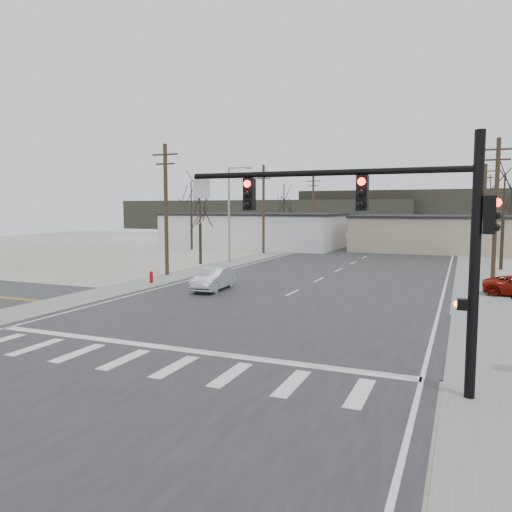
{
  "coord_description": "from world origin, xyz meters",
  "views": [
    {
      "loc": [
        9.5,
        -20.52,
        5.18
      ],
      "look_at": [
        -0.81,
        4.19,
        2.6
      ],
      "focal_mm": 35.0,
      "sensor_mm": 36.0,
      "label": 1
    }
  ],
  "objects": [
    {
      "name": "tree_left_mid",
      "position": [
        -22.0,
        34.0,
        6.28
      ],
      "size": [
        3.96,
        3.96,
        8.82
      ],
      "color": "#32291E",
      "rests_on": "ground"
    },
    {
      "name": "tree_right_far",
      "position": [
        15.0,
        52.0,
        5.58
      ],
      "size": [
        3.52,
        3.52,
        7.84
      ],
      "color": "#32291E",
      "rests_on": "ground"
    },
    {
      "name": "ground",
      "position": [
        0.0,
        0.0,
        0.0
      ],
      "size": [
        140.0,
        140.0,
        0.0
      ],
      "primitive_type": "plane",
      "color": "silver",
      "rests_on": "ground"
    },
    {
      "name": "traffic_signal_mast",
      "position": [
        7.89,
        -6.2,
        4.67
      ],
      "size": [
        8.95,
        0.43,
        7.2
      ],
      "color": "black",
      "rests_on": "ground"
    },
    {
      "name": "sidewalk_right",
      "position": [
        10.6,
        20.0,
        0.03
      ],
      "size": [
        3.0,
        90.0,
        0.06
      ],
      "primitive_type": "cube",
      "color": "gray",
      "rests_on": "ground"
    },
    {
      "name": "main_road",
      "position": [
        0.0,
        15.0,
        0.02
      ],
      "size": [
        18.0,
        110.0,
        0.05
      ],
      "primitive_type": "cube",
      "color": "#242426",
      "rests_on": "ground"
    },
    {
      "name": "hill_center",
      "position": [
        15.0,
        96.0,
        4.5
      ],
      "size": [
        80.0,
        18.0,
        9.0
      ],
      "primitive_type": "cube",
      "color": "#333026",
      "rests_on": "ground"
    },
    {
      "name": "tree_right_mid",
      "position": [
        12.5,
        26.0,
        5.93
      ],
      "size": [
        3.74,
        3.74,
        8.33
      ],
      "color": "#32291E",
      "rests_on": "ground"
    },
    {
      "name": "tree_left_near",
      "position": [
        -13.0,
        20.0,
        5.23
      ],
      "size": [
        3.3,
        3.3,
        7.35
      ],
      "color": "#32291E",
      "rests_on": "ground"
    },
    {
      "name": "building_right_far",
      "position": [
        10.0,
        44.0,
        2.15
      ],
      "size": [
        26.3,
        14.3,
        4.3
      ],
      "color": "tan",
      "rests_on": "ground"
    },
    {
      "name": "upole_right_a",
      "position": [
        11.5,
        18.0,
        5.22
      ],
      "size": [
        2.2,
        0.3,
        10.0
      ],
      "color": "#432F1F",
      "rests_on": "ground"
    },
    {
      "name": "building_left_far",
      "position": [
        -16.0,
        40.0,
        2.26
      ],
      "size": [
        22.3,
        12.3,
        4.5
      ],
      "color": "silver",
      "rests_on": "ground"
    },
    {
      "name": "sidewalk_left",
      "position": [
        -10.6,
        20.0,
        0.03
      ],
      "size": [
        3.0,
        90.0,
        0.06
      ],
      "primitive_type": "cube",
      "color": "gray",
      "rests_on": "ground"
    },
    {
      "name": "car_far_a",
      "position": [
        5.4,
        49.88,
        0.72
      ],
      "size": [
        3.56,
        5.02,
        1.35
      ],
      "primitive_type": "imported",
      "rotation": [
        0.0,
        0.0,
        2.74
      ],
      "color": "black",
      "rests_on": "main_road"
    },
    {
      "name": "car_far_b",
      "position": [
        -1.68,
        47.01,
        0.73
      ],
      "size": [
        2.08,
        4.16,
        1.36
      ],
      "primitive_type": "imported",
      "rotation": [
        0.0,
        0.0,
        0.12
      ],
      "color": "black",
      "rests_on": "main_road"
    },
    {
      "name": "upole_right_b",
      "position": [
        11.5,
        40.0,
        5.22
      ],
      "size": [
        2.2,
        0.3,
        10.0
      ],
      "color": "#432F1F",
      "rests_on": "ground"
    },
    {
      "name": "upole_left_b",
      "position": [
        -11.5,
        12.0,
        5.22
      ],
      "size": [
        2.2,
        0.3,
        10.0
      ],
      "color": "#432F1F",
      "rests_on": "ground"
    },
    {
      "name": "streetlight_main",
      "position": [
        -10.8,
        22.0,
        5.09
      ],
      "size": [
        2.4,
        0.25,
        9.0
      ],
      "color": "gray",
      "rests_on": "ground"
    },
    {
      "name": "cross_road",
      "position": [
        0.0,
        0.0,
        0.02
      ],
      "size": [
        90.0,
        10.0,
        0.04
      ],
      "primitive_type": "cube",
      "color": "#242426",
      "rests_on": "ground"
    },
    {
      "name": "tree_left_far",
      "position": [
        -14.0,
        46.0,
        6.28
      ],
      "size": [
        3.96,
        3.96,
        8.82
      ],
      "color": "#32291E",
      "rests_on": "ground"
    },
    {
      "name": "fire_hydrant",
      "position": [
        -10.2,
        8.0,
        0.45
      ],
      "size": [
        0.24,
        0.24,
        0.87
      ],
      "color": "#A50C0C",
      "rests_on": "ground"
    },
    {
      "name": "hill_left",
      "position": [
        -35.0,
        92.0,
        3.5
      ],
      "size": [
        70.0,
        18.0,
        7.0
      ],
      "primitive_type": "cube",
      "color": "#333026",
      "rests_on": "ground"
    },
    {
      "name": "upole_left_c",
      "position": [
        -11.5,
        32.0,
        5.22
      ],
      "size": [
        2.2,
        0.3,
        10.0
      ],
      "color": "#432F1F",
      "rests_on": "ground"
    },
    {
      "name": "upole_left_d",
      "position": [
        -11.5,
        52.0,
        5.22
      ],
      "size": [
        2.2,
        0.3,
        10.0
      ],
      "color": "#432F1F",
      "rests_on": "ground"
    },
    {
      "name": "sedan_crossing",
      "position": [
        -4.94,
        7.12,
        0.74
      ],
      "size": [
        1.78,
        4.33,
        1.39
      ],
      "primitive_type": "imported",
      "rotation": [
        0.0,
        0.0,
        0.07
      ],
      "color": "#A5AAB0",
      "rests_on": "main_road"
    }
  ]
}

